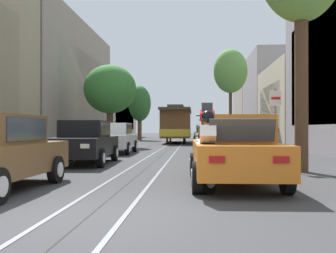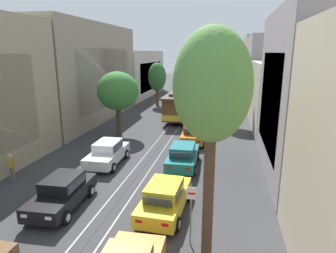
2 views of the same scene
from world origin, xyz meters
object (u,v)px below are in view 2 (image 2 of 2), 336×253
(parked_car_maroon_sixth_right, at_px, (205,108))
(cable_car_trolley, at_px, (179,105))
(parked_car_green_far_right, at_px, (209,101))
(street_sign_post, at_px, (191,209))
(parked_car_white_mid_left, at_px, (108,153))
(pedestrian_on_left_pavement, at_px, (11,165))
(street_tree_kerb_right_near, at_px, (212,90))
(street_tree_kerb_right_second, at_px, (224,63))
(parked_car_yellow_second_right, at_px, (165,198))
(parked_car_teal_mid_right, at_px, (183,156))
(street_tree_kerb_left_second, at_px, (118,91))
(parked_car_orange_fourth_right, at_px, (193,133))
(parked_car_black_second_left, at_px, (62,192))
(street_tree_kerb_left_mid, at_px, (157,77))
(parked_car_teal_fifth_right, at_px, (199,119))

(parked_car_maroon_sixth_right, distance_m, cable_car_trolley, 4.31)
(parked_car_green_far_right, bearing_deg, street_sign_post, -87.50)
(parked_car_white_mid_left, relative_size, pedestrian_on_left_pavement, 2.66)
(parked_car_white_mid_left, height_order, parked_car_green_far_right, same)
(street_tree_kerb_right_near, xyz_separation_m, street_tree_kerb_right_second, (0.04, 22.66, 0.08))
(parked_car_yellow_second_right, distance_m, parked_car_green_far_right, 28.81)
(parked_car_teal_mid_right, bearing_deg, cable_car_trolley, 100.24)
(parked_car_yellow_second_right, relative_size, street_tree_kerb_left_second, 0.76)
(street_tree_kerb_right_second, bearing_deg, cable_car_trolley, 179.88)
(parked_car_maroon_sixth_right, xyz_separation_m, street_tree_kerb_right_near, (2.13, -25.97, 5.48))
(parked_car_green_far_right, bearing_deg, parked_car_orange_fourth_right, -90.43)
(street_tree_kerb_right_second, relative_size, street_sign_post, 3.29)
(street_tree_kerb_right_second, height_order, street_sign_post, street_tree_kerb_right_second)
(parked_car_teal_mid_right, distance_m, street_tree_kerb_right_second, 15.34)
(street_sign_post, bearing_deg, street_tree_kerb_left_second, 119.94)
(parked_car_orange_fourth_right, xyz_separation_m, street_tree_kerb_right_near, (2.15, -14.20, 5.48))
(parked_car_teal_mid_right, distance_m, street_sign_post, 8.25)
(parked_car_black_second_left, bearing_deg, parked_car_orange_fourth_right, 67.25)
(parked_car_maroon_sixth_right, distance_m, street_tree_kerb_left_mid, 9.23)
(parked_car_green_far_right, relative_size, street_tree_kerb_right_second, 0.52)
(parked_car_yellow_second_right, bearing_deg, street_tree_kerb_left_second, 119.00)
(parked_car_white_mid_left, relative_size, street_tree_kerb_left_mid, 0.72)
(street_tree_kerb_left_second, height_order, pedestrian_on_left_pavement, street_tree_kerb_left_second)
(parked_car_teal_mid_right, relative_size, parked_car_orange_fourth_right, 1.00)
(parked_car_teal_mid_right, height_order, parked_car_orange_fourth_right, same)
(parked_car_teal_fifth_right, height_order, street_tree_kerb_right_second, street_tree_kerb_right_second)
(parked_car_black_second_left, height_order, parked_car_maroon_sixth_right, same)
(parked_car_orange_fourth_right, distance_m, street_tree_kerb_right_second, 10.35)
(parked_car_maroon_sixth_right, distance_m, street_tree_kerb_left_second, 13.27)
(parked_car_white_mid_left, xyz_separation_m, parked_car_teal_fifth_right, (5.08, 11.80, 0.00))
(parked_car_maroon_sixth_right, bearing_deg, parked_car_teal_mid_right, -90.23)
(street_sign_post, bearing_deg, parked_car_teal_mid_right, 100.72)
(parked_car_white_mid_left, distance_m, street_sign_post, 10.15)
(street_tree_kerb_left_mid, relative_size, street_sign_post, 2.40)
(street_tree_kerb_left_mid, relative_size, street_tree_kerb_right_near, 0.73)
(parked_car_teal_fifth_right, xyz_separation_m, street_sign_post, (1.58, -19.41, 0.79))
(parked_car_maroon_sixth_right, height_order, street_sign_post, street_sign_post)
(street_tree_kerb_right_second, bearing_deg, parked_car_black_second_left, -109.44)
(parked_car_teal_fifth_right, xyz_separation_m, street_tree_kerb_left_mid, (-7.01, 10.97, 3.25))
(parked_car_orange_fourth_right, distance_m, street_tree_kerb_left_mid, 18.40)
(parked_car_teal_fifth_right, xyz_separation_m, street_tree_kerb_right_near, (2.25, -19.88, 5.48))
(parked_car_black_second_left, bearing_deg, pedestrian_on_left_pavement, 153.76)
(street_tree_kerb_right_near, xyz_separation_m, pedestrian_on_left_pavement, (-11.90, 4.46, -5.34))
(parked_car_orange_fourth_right, bearing_deg, street_tree_kerb_left_second, 171.87)
(street_tree_kerb_left_mid, bearing_deg, parked_car_black_second_left, -85.91)
(parked_car_black_second_left, xyz_separation_m, street_tree_kerb_left_second, (-1.95, 13.05, 3.26))
(parked_car_white_mid_left, relative_size, parked_car_yellow_second_right, 0.99)
(parked_car_black_second_left, bearing_deg, street_sign_post, -14.36)
(street_tree_kerb_left_mid, distance_m, street_sign_post, 31.67)
(parked_car_white_mid_left, relative_size, parked_car_orange_fourth_right, 1.00)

